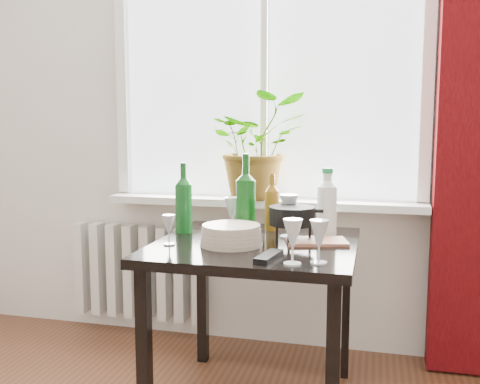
% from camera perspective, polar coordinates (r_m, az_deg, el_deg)
% --- Properties ---
extents(window, '(1.72, 0.08, 1.62)m').
position_cam_1_polar(window, '(2.96, 2.75, 14.14)').
color(window, white).
rests_on(window, ground).
extents(windowsill, '(1.72, 0.20, 0.04)m').
position_cam_1_polar(windowsill, '(2.90, 2.38, -1.09)').
color(windowsill, silver).
rests_on(windowsill, ground).
extents(radiator, '(0.80, 0.10, 0.55)m').
position_cam_1_polar(radiator, '(3.25, -10.74, -8.32)').
color(radiator, silver).
rests_on(radiator, ground).
extents(table, '(0.85, 0.85, 0.74)m').
position_cam_1_polar(table, '(2.33, 1.71, -7.54)').
color(table, black).
rests_on(table, ground).
extents(potted_plant, '(0.65, 0.62, 0.57)m').
position_cam_1_polar(potted_plant, '(2.88, 1.84, 4.92)').
color(potted_plant, '#2A721E').
rests_on(potted_plant, windowsill).
extents(wine_bottle_left, '(0.08, 0.08, 0.33)m').
position_cam_1_polar(wine_bottle_left, '(2.50, -6.03, -0.54)').
color(wine_bottle_left, '#0E4917').
rests_on(wine_bottle_left, table).
extents(wine_bottle_right, '(0.11, 0.11, 0.38)m').
position_cam_1_polar(wine_bottle_right, '(2.40, 0.63, -0.24)').
color(wine_bottle_right, '#0D4410').
rests_on(wine_bottle_right, table).
extents(bottle_amber, '(0.08, 0.08, 0.28)m').
position_cam_1_polar(bottle_amber, '(2.55, 3.43, -1.01)').
color(bottle_amber, brown).
rests_on(bottle_amber, table).
extents(cleaning_bottle, '(0.11, 0.11, 0.31)m').
position_cam_1_polar(cleaning_bottle, '(2.46, 9.26, -0.94)').
color(cleaning_bottle, white).
rests_on(cleaning_bottle, table).
extents(wineglass_front_right, '(0.09, 0.09, 0.17)m').
position_cam_1_polar(wineglass_front_right, '(1.93, 5.63, -5.26)').
color(wineglass_front_right, silver).
rests_on(wineglass_front_right, table).
extents(wineglass_far_right, '(0.08, 0.08, 0.16)m').
position_cam_1_polar(wineglass_far_right, '(1.96, 8.43, -5.22)').
color(wineglass_far_right, silver).
rests_on(wineglass_far_right, table).
extents(wineglass_back_center, '(0.11, 0.11, 0.20)m').
position_cam_1_polar(wineglass_back_center, '(2.40, 5.22, -2.48)').
color(wineglass_back_center, white).
rests_on(wineglass_back_center, table).
extents(wineglass_back_left, '(0.08, 0.08, 0.17)m').
position_cam_1_polar(wineglass_back_left, '(2.51, -0.87, -2.38)').
color(wineglass_back_left, silver).
rests_on(wineglass_back_left, table).
extents(wineglass_front_left, '(0.06, 0.06, 0.13)m').
position_cam_1_polar(wineglass_front_left, '(2.26, -7.59, -4.00)').
color(wineglass_front_left, silver).
rests_on(wineglass_front_left, table).
extents(plate_stack, '(0.31, 0.31, 0.08)m').
position_cam_1_polar(plate_stack, '(2.24, -0.93, -4.63)').
color(plate_stack, beige).
rests_on(plate_stack, table).
extents(fondue_pot, '(0.28, 0.26, 0.15)m').
position_cam_1_polar(fondue_pot, '(2.31, 5.57, -3.43)').
color(fondue_pot, black).
rests_on(fondue_pot, table).
extents(tv_remote, '(0.08, 0.19, 0.02)m').
position_cam_1_polar(tv_remote, '(2.02, 3.09, -6.86)').
color(tv_remote, black).
rests_on(tv_remote, table).
extents(cutting_board, '(0.29, 0.22, 0.01)m').
position_cam_1_polar(cutting_board, '(2.31, 8.15, -5.24)').
color(cutting_board, '#A6634B').
rests_on(cutting_board, table).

